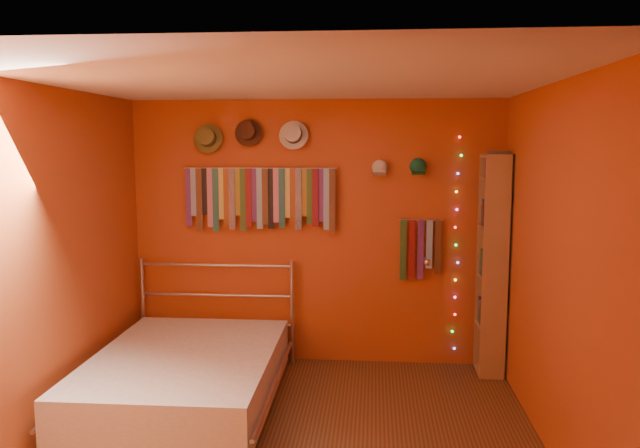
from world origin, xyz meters
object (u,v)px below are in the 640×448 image
(tie_rack, at_px, (260,196))
(reading_lamp, at_px, (427,262))
(bed, at_px, (185,377))
(bookshelf, at_px, (497,264))

(tie_rack, distance_m, reading_lamp, 1.66)
(tie_rack, height_order, bed, tie_rack)
(bookshelf, bearing_deg, tie_rack, 175.95)
(reading_lamp, bearing_deg, tie_rack, 174.11)
(tie_rack, xyz_separation_m, reading_lamp, (1.55, -0.16, -0.58))
(reading_lamp, distance_m, bed, 2.32)
(reading_lamp, relative_size, bed, 0.14)
(reading_lamp, distance_m, bookshelf, 0.63)
(tie_rack, distance_m, bed, 1.79)
(tie_rack, xyz_separation_m, bookshelf, (2.18, -0.15, -0.59))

